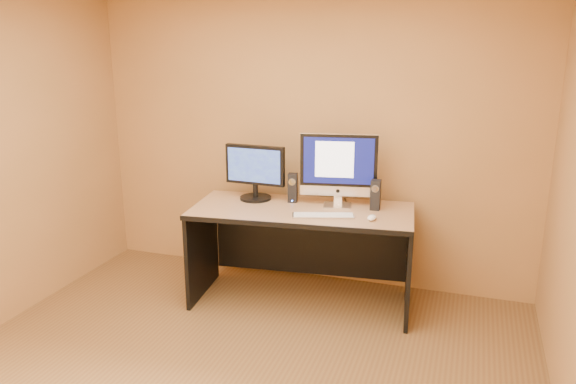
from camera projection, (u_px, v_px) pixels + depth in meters
name	position (u px, v px, depth m)	size (l,w,h in m)	color
walls	(209.00, 198.00, 3.16)	(4.00, 4.00, 2.60)	#A97644
desk	(301.00, 256.00, 4.67)	(1.79, 0.78, 0.83)	#A67F53
imac	(338.00, 170.00, 4.55)	(0.64, 0.23, 0.61)	silver
second_monitor	(255.00, 173.00, 4.77)	(0.54, 0.27, 0.47)	black
speaker_left	(293.00, 188.00, 4.72)	(0.08, 0.08, 0.25)	black
speaker_right	(376.00, 195.00, 4.51)	(0.08, 0.08, 0.25)	black
keyboard	(323.00, 216.00, 4.36)	(0.48, 0.13, 0.02)	#BCBCC1
mouse	(372.00, 217.00, 4.28)	(0.06, 0.11, 0.04)	white
cable_a	(346.00, 202.00, 4.73)	(0.01, 0.01, 0.25)	black
cable_b	(337.00, 202.00, 4.74)	(0.01, 0.01, 0.20)	black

